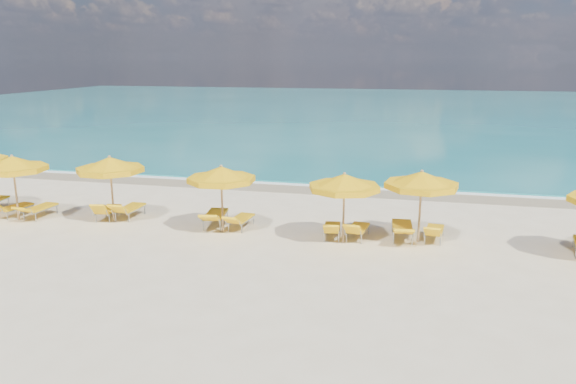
# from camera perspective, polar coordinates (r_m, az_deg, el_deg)

# --- Properties ---
(ground_plane) EXTENTS (120.00, 120.00, 0.00)m
(ground_plane) POSITION_cam_1_polar(r_m,az_deg,el_deg) (18.72, -1.07, -4.62)
(ground_plane) COLOR beige
(ocean) EXTENTS (120.00, 80.00, 0.30)m
(ocean) POSITION_cam_1_polar(r_m,az_deg,el_deg) (65.63, 9.55, 8.26)
(ocean) COLOR #147073
(ocean) RESTS_ON ground
(wet_sand_band) EXTENTS (120.00, 2.60, 0.01)m
(wet_sand_band) POSITION_cam_1_polar(r_m,az_deg,el_deg) (25.69, 3.05, 0.40)
(wet_sand_band) COLOR tan
(wet_sand_band) RESTS_ON ground
(foam_line) EXTENTS (120.00, 1.20, 0.03)m
(foam_line) POSITION_cam_1_polar(r_m,az_deg,el_deg) (26.46, 3.36, 0.78)
(foam_line) COLOR white
(foam_line) RESTS_ON ground
(whitecap_near) EXTENTS (14.00, 0.36, 0.05)m
(whitecap_near) POSITION_cam_1_polar(r_m,az_deg,el_deg) (36.26, -3.56, 4.26)
(whitecap_near) COLOR white
(whitecap_near) RESTS_ON ground
(whitecap_far) EXTENTS (18.00, 0.30, 0.05)m
(whitecap_far) POSITION_cam_1_polar(r_m,az_deg,el_deg) (41.78, 18.19, 4.84)
(whitecap_far) COLOR white
(whitecap_far) RESTS_ON ground
(umbrella_1) EXTENTS (2.89, 2.89, 2.44)m
(umbrella_1) POSITION_cam_1_polar(r_m,az_deg,el_deg) (22.49, -26.19, 2.53)
(umbrella_1) COLOR tan
(umbrella_1) RESTS_ON ground
(umbrella_2) EXTENTS (3.06, 3.06, 2.44)m
(umbrella_2) POSITION_cam_1_polar(r_m,az_deg,el_deg) (21.00, -17.63, 2.60)
(umbrella_2) COLOR tan
(umbrella_2) RESTS_ON ground
(umbrella_3) EXTENTS (2.93, 2.93, 2.35)m
(umbrella_3) POSITION_cam_1_polar(r_m,az_deg,el_deg) (18.90, -6.79, 1.74)
(umbrella_3) COLOR tan
(umbrella_3) RESTS_ON ground
(umbrella_4) EXTENTS (2.51, 2.51, 2.33)m
(umbrella_4) POSITION_cam_1_polar(r_m,az_deg,el_deg) (17.74, 5.74, 0.94)
(umbrella_4) COLOR tan
(umbrella_4) RESTS_ON ground
(umbrella_5) EXTENTS (2.85, 2.85, 2.40)m
(umbrella_5) POSITION_cam_1_polar(r_m,az_deg,el_deg) (18.19, 13.41, 1.14)
(umbrella_5) COLOR tan
(umbrella_5) RESTS_ON ground
(lounger_1_left) EXTENTS (0.88, 1.70, 0.81)m
(lounger_1_left) POSITION_cam_1_polar(r_m,az_deg,el_deg) (23.47, -26.05, -1.73)
(lounger_1_left) COLOR #A5A8AD
(lounger_1_left) RESTS_ON ground
(lounger_1_right) EXTENTS (0.68, 1.84, 0.68)m
(lounger_1_right) POSITION_cam_1_polar(r_m,az_deg,el_deg) (22.92, -23.90, -1.85)
(lounger_1_right) COLOR #A5A8AD
(lounger_1_right) RESTS_ON ground
(lounger_2_left) EXTENTS (0.81, 1.71, 0.81)m
(lounger_2_left) POSITION_cam_1_polar(r_m,az_deg,el_deg) (21.80, -17.82, -2.07)
(lounger_2_left) COLOR #A5A8AD
(lounger_2_left) RESTS_ON ground
(lounger_2_right) EXTENTS (0.63, 1.82, 0.79)m
(lounger_2_right) POSITION_cam_1_polar(r_m,az_deg,el_deg) (21.68, -15.77, -1.99)
(lounger_2_right) COLOR #A5A8AD
(lounger_2_right) RESTS_ON ground
(lounger_3_left) EXTENTS (0.96, 2.13, 0.78)m
(lounger_3_left) POSITION_cam_1_polar(r_m,az_deg,el_deg) (20.03, -7.39, -2.79)
(lounger_3_left) COLOR #A5A8AD
(lounger_3_left) RESTS_ON ground
(lounger_3_right) EXTENTS (0.69, 1.73, 0.69)m
(lounger_3_right) POSITION_cam_1_polar(r_m,az_deg,el_deg) (19.70, -4.82, -3.12)
(lounger_3_right) COLOR #A5A8AD
(lounger_3_right) RESTS_ON ground
(lounger_4_left) EXTENTS (0.71, 1.64, 0.72)m
(lounger_4_left) POSITION_cam_1_polar(r_m,az_deg,el_deg) (18.69, 4.49, -4.05)
(lounger_4_left) COLOR #A5A8AD
(lounger_4_left) RESTS_ON ground
(lounger_4_right) EXTENTS (0.73, 1.70, 0.76)m
(lounger_4_right) POSITION_cam_1_polar(r_m,az_deg,el_deg) (18.67, 7.07, -4.12)
(lounger_4_right) COLOR #A5A8AD
(lounger_4_right) RESTS_ON ground
(lounger_5_left) EXTENTS (0.82, 2.10, 0.73)m
(lounger_5_left) POSITION_cam_1_polar(r_m,az_deg,el_deg) (18.86, 11.51, -4.00)
(lounger_5_left) COLOR #A5A8AD
(lounger_5_left) RESTS_ON ground
(lounger_5_right) EXTENTS (0.71, 1.68, 0.73)m
(lounger_5_right) POSITION_cam_1_polar(r_m,az_deg,el_deg) (18.94, 14.62, -4.21)
(lounger_5_right) COLOR #A5A8AD
(lounger_5_right) RESTS_ON ground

